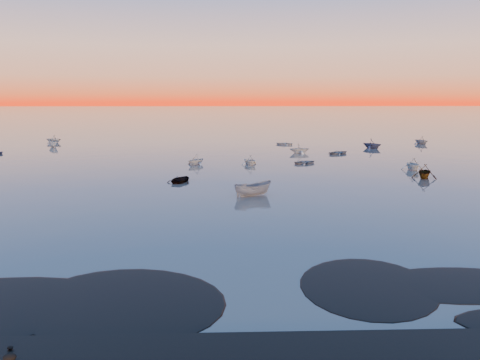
{
  "coord_description": "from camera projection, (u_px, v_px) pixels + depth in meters",
  "views": [
    {
      "loc": [
        0.48,
        -21.0,
        9.79
      ],
      "look_at": [
        2.08,
        28.0,
        0.85
      ],
      "focal_mm": 35.0,
      "sensor_mm": 36.0,
      "label": 1
    }
  ],
  "objects": [
    {
      "name": "ground",
      "position": [
        223.0,
        133.0,
        120.72
      ],
      "size": [
        600.0,
        600.0,
        0.0
      ],
      "primitive_type": "plane",
      "color": "#605950",
      "rests_on": "ground"
    },
    {
      "name": "boat_near_center",
      "position": [
        253.0,
        196.0,
        46.09
      ],
      "size": [
        3.05,
        4.34,
        1.38
      ],
      "primitive_type": "imported",
      "rotation": [
        0.0,
        0.0,
        1.95
      ],
      "color": "slate",
      "rests_on": "ground"
    },
    {
      "name": "boat_near_right",
      "position": [
        413.0,
        170.0,
        62.02
      ],
      "size": [
        3.62,
        1.66,
        1.26
      ],
      "primitive_type": "imported",
      "rotation": [
        0.0,
        0.0,
        3.13
      ],
      "color": "white",
      "rests_on": "ground"
    },
    {
      "name": "moored_fleet",
      "position": [
        222.0,
        157.0,
        74.5
      ],
      "size": [
        124.0,
        58.0,
        1.2
      ],
      "primitive_type": null,
      "color": "white",
      "rests_on": "ground"
    },
    {
      "name": "mud_lobes",
      "position": [
        215.0,
        312.0,
        21.4
      ],
      "size": [
        140.0,
        6.0,
        0.07
      ],
      "primitive_type": null,
      "color": "black",
      "rests_on": "ground"
    }
  ]
}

